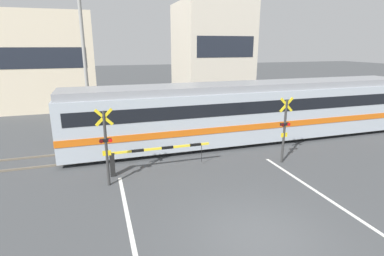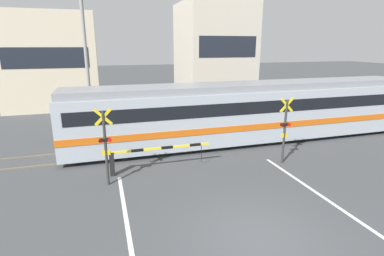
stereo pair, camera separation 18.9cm
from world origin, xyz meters
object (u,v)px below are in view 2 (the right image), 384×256
object	(u,v)px
crossing_barrier_near	(141,155)
crossing_signal_right	(285,128)
crossing_barrier_far	(206,117)
crossing_signal_left	(105,144)
commuter_train	(251,111)
pedestrian	(140,109)

from	to	relation	value
crossing_barrier_near	crossing_signal_right	size ratio (longest dim) A/B	1.42
crossing_barrier_far	crossing_signal_left	bearing A→B (deg)	-133.77
commuter_train	crossing_signal_left	xyz separation A→B (m)	(-8.02, -3.49, -0.08)
crossing_barrier_far	pedestrian	bearing A→B (deg)	140.59
crossing_signal_right	pedestrian	xyz separation A→B (m)	(-5.39, 10.00, -0.81)
crossing_barrier_far	pedestrian	size ratio (longest dim) A/B	2.78
commuter_train	crossing_barrier_near	world-z (taller)	commuter_train
commuter_train	pedestrian	size ratio (longest dim) A/B	12.77
crossing_barrier_near	crossing_signal_left	xyz separation A→B (m)	(-1.45, -0.84, 0.92)
crossing_barrier_near	pedestrian	distance (m)	9.23
crossing_barrier_far	crossing_signal_left	xyz separation A→B (m)	(-6.48, -6.77, 0.92)
pedestrian	commuter_train	bearing A→B (deg)	-49.99
crossing_barrier_near	pedestrian	bearing A→B (deg)	83.17
crossing_signal_left	pedestrian	world-z (taller)	crossing_signal_left
commuter_train	pedestrian	xyz separation A→B (m)	(-5.47, 6.51, -0.89)
crossing_barrier_far	crossing_signal_right	world-z (taller)	crossing_signal_right
crossing_barrier_far	crossing_signal_right	xyz separation A→B (m)	(1.45, -6.77, 0.92)
crossing_signal_left	pedestrian	distance (m)	10.35
commuter_train	crossing_signal_right	xyz separation A→B (m)	(-0.08, -3.49, -0.08)
commuter_train	crossing_signal_right	size ratio (longest dim) A/B	6.54
commuter_train	crossing_barrier_near	bearing A→B (deg)	-158.06
crossing_barrier_far	pedestrian	xyz separation A→B (m)	(-3.93, 3.23, 0.11)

